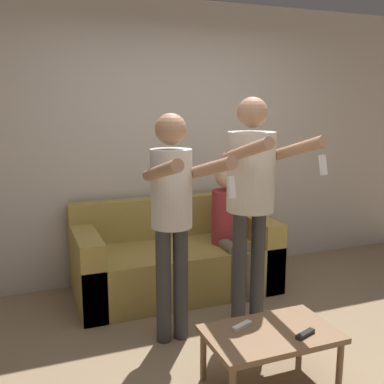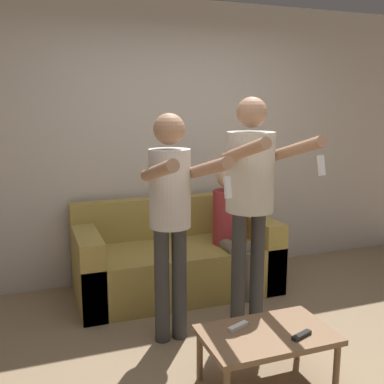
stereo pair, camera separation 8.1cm
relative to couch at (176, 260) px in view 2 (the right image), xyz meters
The scene contains 9 objects.
ground_plane 1.50m from the couch, 85.36° to the right, with size 14.00×14.00×0.00m, color #937A5B.
wall_back 1.16m from the couch, 75.39° to the left, with size 6.40×0.06×2.70m.
couch is the anchor object (origin of this frame).
person_standing_left 1.19m from the couch, 109.66° to the right, with size 0.41×0.78×1.66m.
person_standing_right 1.25m from the couch, 70.12° to the right, with size 0.48×0.79×1.77m.
person_seated 0.62m from the couch, 22.47° to the right, with size 0.28×0.51×1.18m.
coffee_table 1.61m from the couch, 87.77° to the right, with size 0.80×0.49×0.36m.
remote_near 1.74m from the couch, 82.64° to the right, with size 0.15×0.08×0.02m.
remote_far 1.50m from the couch, 93.14° to the right, with size 0.15×0.09×0.02m.
Camera 2 is at (-1.34, -2.33, 1.72)m, focal length 42.00 mm.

